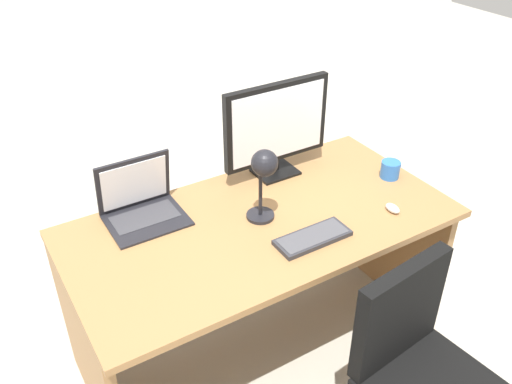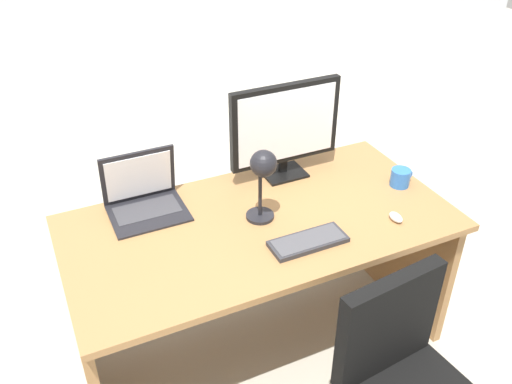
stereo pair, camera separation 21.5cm
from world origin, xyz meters
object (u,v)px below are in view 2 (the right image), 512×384
desk (255,255)px  coffee_mug (401,178)px  desk_lamp (263,172)px  monitor (285,126)px  laptop (143,192)px  mouse (396,217)px  keyboard (308,241)px

desk → coffee_mug: bearing=-5.9°
desk_lamp → coffee_mug: desk_lamp is taller
monitor → coffee_mug: (0.44, -0.32, -0.21)m
monitor → desk_lamp: size_ratio=1.60×
desk_lamp → laptop: bearing=143.7°
desk → coffee_mug: size_ratio=14.49×
mouse → desk_lamp: (-0.51, 0.24, 0.22)m
monitor → keyboard: size_ratio=1.70×
monitor → mouse: 0.64m
keyboard → laptop: bearing=134.5°
keyboard → mouse: 0.41m
desk → desk_lamp: desk_lamp is taller
keyboard → coffee_mug: 0.64m
laptop → desk: bearing=-31.7°
desk → mouse: (0.52, -0.29, 0.24)m
keyboard → coffee_mug: size_ratio=2.78×
keyboard → desk_lamp: 0.33m
monitor → keyboard: (-0.16, -0.52, -0.24)m
desk_lamp → monitor: bearing=49.4°
laptop → desk_lamp: (0.42, -0.31, 0.16)m
keyboard → mouse: size_ratio=4.25×
desk → monitor: monitor is taller
desk → coffee_mug: 0.76m
mouse → keyboard: bearing=177.4°
keyboard → coffee_mug: bearing=18.5°
desk → desk_lamp: 0.47m
desk → keyboard: keyboard is taller
mouse → laptop: bearing=149.5°
desk_lamp → coffee_mug: (0.70, -0.02, -0.20)m
mouse → desk_lamp: bearing=155.0°
mouse → coffee_mug: bearing=49.4°
desk → keyboard: (0.11, -0.27, 0.24)m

